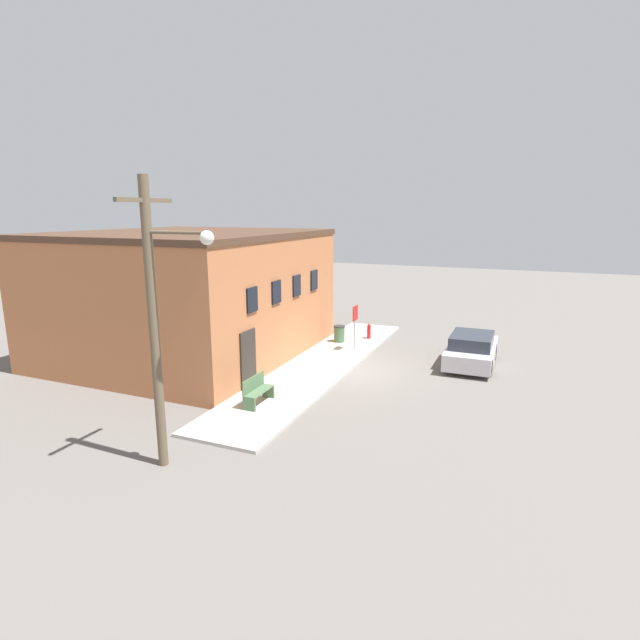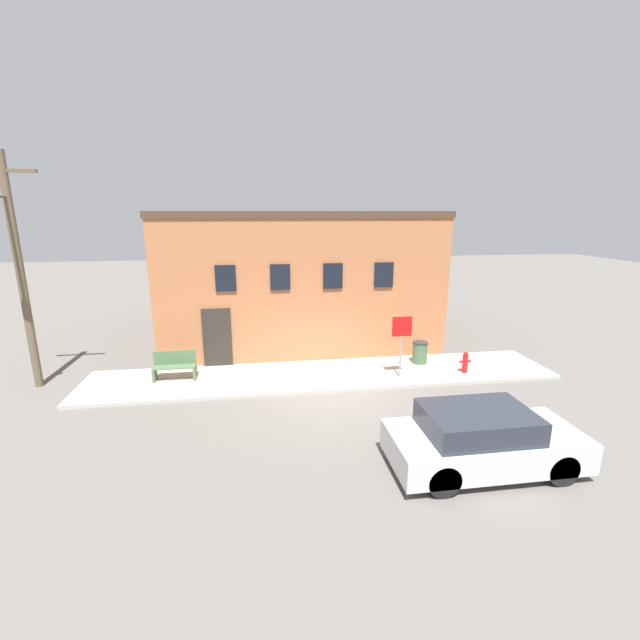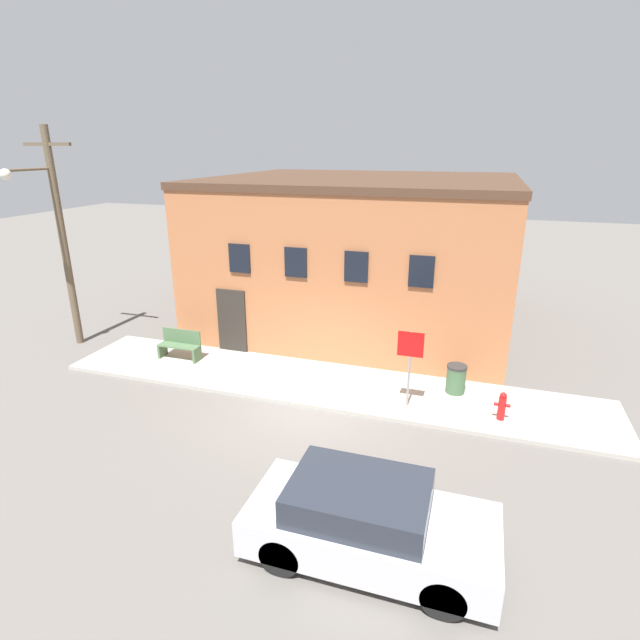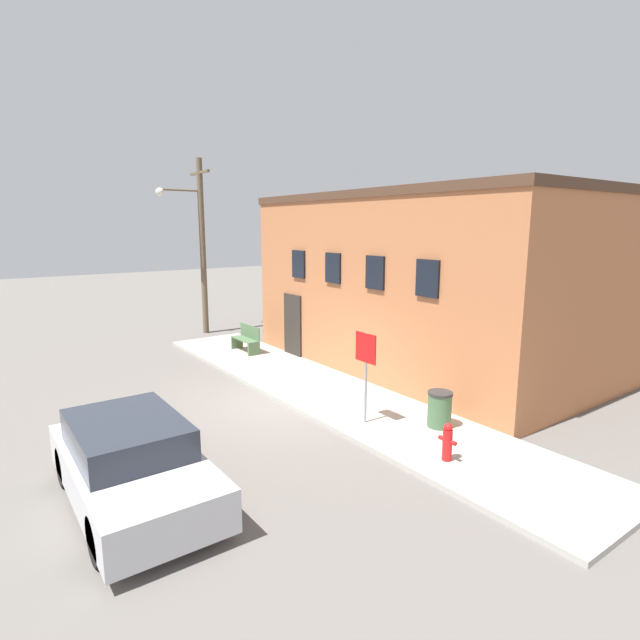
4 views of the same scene
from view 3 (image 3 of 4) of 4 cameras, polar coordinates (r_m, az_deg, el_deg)
ground_plane at (r=13.38m, az=-1.38°, el=-10.05°), size 80.00×80.00×0.00m
sidewalk at (r=14.52m, az=0.44°, el=-7.32°), size 15.73×2.77×0.11m
brick_building at (r=19.43m, az=4.93°, el=7.90°), size 10.77×9.72×5.49m
fire_hydrant at (r=13.29m, az=20.08°, el=-9.20°), size 0.39×0.19×0.74m
stop_sign at (r=12.85m, az=10.25°, el=-3.96°), size 0.66×0.06×2.07m
bench at (r=16.53m, az=-15.70°, el=-2.79°), size 1.35×0.44×0.93m
trash_bin at (r=14.27m, az=15.27°, el=-6.50°), size 0.55×0.55×0.80m
utility_pole at (r=18.51m, az=-27.72°, el=8.90°), size 1.80×1.94×7.18m
parked_car at (r=8.95m, az=5.42°, el=-21.95°), size 4.13×1.85×1.37m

